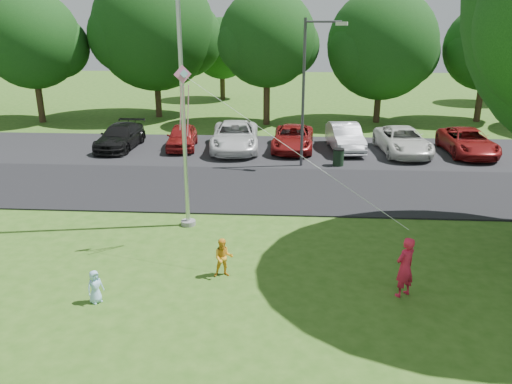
# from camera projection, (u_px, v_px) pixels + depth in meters

# --- Properties ---
(ground) EXTENTS (120.00, 120.00, 0.00)m
(ground) POSITION_uv_depth(u_px,v_px,m) (289.00, 306.00, 12.35)
(ground) COLOR #315D18
(ground) RESTS_ON ground
(park_road) EXTENTS (60.00, 6.00, 0.06)m
(park_road) POSITION_uv_depth(u_px,v_px,m) (290.00, 189.00, 20.83)
(park_road) COLOR black
(park_road) RESTS_ON ground
(parking_strip) EXTENTS (42.00, 7.00, 0.06)m
(parking_strip) POSITION_uv_depth(u_px,v_px,m) (290.00, 151.00, 26.97)
(parking_strip) COLOR black
(parking_strip) RESTS_ON ground
(flagpole) EXTENTS (0.50, 0.50, 10.00)m
(flagpole) POSITION_uv_depth(u_px,v_px,m) (183.00, 104.00, 15.92)
(flagpole) COLOR #B7BABF
(flagpole) RESTS_ON ground
(street_lamp) EXTENTS (1.91, 0.55, 6.83)m
(street_lamp) POSITION_uv_depth(u_px,v_px,m) (310.00, 81.00, 22.79)
(street_lamp) COLOR #3F3F44
(street_lamp) RESTS_ON ground
(trash_can) EXTENTS (0.56, 0.56, 0.89)m
(trash_can) POSITION_uv_depth(u_px,v_px,m) (338.00, 158.00, 24.04)
(trash_can) COLOR black
(trash_can) RESTS_ON ground
(tree_row) EXTENTS (64.35, 11.94, 10.88)m
(tree_row) POSITION_uv_depth(u_px,v_px,m) (315.00, 36.00, 33.26)
(tree_row) COLOR #332316
(tree_row) RESTS_ON ground
(horizon_trees) EXTENTS (77.46, 7.20, 7.02)m
(horizon_trees) POSITION_uv_depth(u_px,v_px,m) (338.00, 50.00, 42.67)
(horizon_trees) COLOR #332316
(horizon_trees) RESTS_ON ground
(parked_cars) EXTENTS (20.61, 5.50, 1.48)m
(parked_cars) POSITION_uv_depth(u_px,v_px,m) (299.00, 138.00, 26.69)
(parked_cars) COLOR black
(parked_cars) RESTS_ON ground
(woman) EXTENTS (0.70, 0.66, 1.61)m
(woman) POSITION_uv_depth(u_px,v_px,m) (405.00, 267.00, 12.59)
(woman) COLOR red
(woman) RESTS_ON ground
(child_yellow) EXTENTS (0.61, 0.51, 1.11)m
(child_yellow) POSITION_uv_depth(u_px,v_px,m) (223.00, 258.00, 13.64)
(child_yellow) COLOR #F5A626
(child_yellow) RESTS_ON ground
(child_blue) EXTENTS (0.48, 0.50, 0.87)m
(child_blue) POSITION_uv_depth(u_px,v_px,m) (95.00, 287.00, 12.40)
(child_blue) COLOR #A6D9FF
(child_blue) RESTS_ON ground
(kite) EXTENTS (6.25, 2.88, 3.70)m
(kite) POSITION_uv_depth(u_px,v_px,m) (191.00, 95.00, 14.07)
(kite) COLOR pink
(kite) RESTS_ON ground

